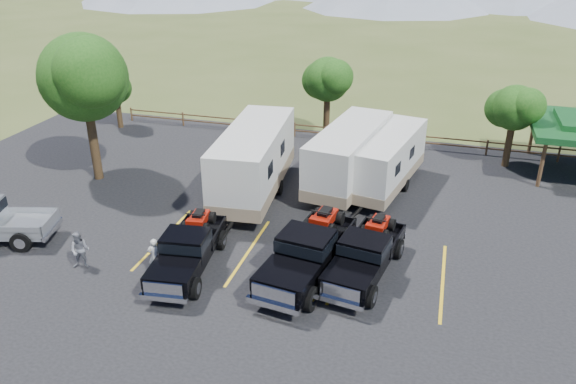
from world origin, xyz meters
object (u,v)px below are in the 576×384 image
(rig_center, at_px, (308,250))
(trailer_left, at_px, (254,162))
(trailer_right, at_px, (386,161))
(person_b, at_px, (80,250))
(tree_big_nw, at_px, (83,77))
(trailer_center, at_px, (349,157))
(rig_left, at_px, (188,248))
(rig_right, at_px, (366,253))
(person_a, at_px, (155,257))

(rig_center, relative_size, trailer_left, 0.65)
(trailer_left, distance_m, trailer_right, 6.80)
(rig_center, distance_m, person_b, 9.10)
(tree_big_nw, distance_m, trailer_center, 14.16)
(rig_center, bearing_deg, trailer_center, 98.21)
(tree_big_nw, height_order, trailer_right, tree_big_nw)
(rig_left, distance_m, person_b, 4.33)
(rig_center, distance_m, trailer_right, 8.98)
(rig_left, xyz_separation_m, rig_right, (6.85, 1.54, 0.02))
(rig_left, xyz_separation_m, trailer_center, (4.68, 9.52, 0.79))
(rig_left, relative_size, person_b, 3.63)
(tree_big_nw, height_order, trailer_left, tree_big_nw)
(trailer_center, relative_size, person_b, 5.89)
(tree_big_nw, distance_m, rig_center, 15.29)
(rig_right, distance_m, trailer_right, 8.23)
(tree_big_nw, distance_m, trailer_right, 16.03)
(trailer_left, height_order, person_a, trailer_left)
(trailer_left, distance_m, person_b, 9.52)
(rig_center, relative_size, rig_right, 1.11)
(rig_left, xyz_separation_m, person_b, (-4.16, -1.18, -0.11))
(rig_right, xyz_separation_m, person_a, (-7.90, -2.32, -0.13))
(rig_center, height_order, person_a, rig_center)
(trailer_left, bearing_deg, rig_center, -59.80)
(rig_right, bearing_deg, person_b, -156.73)
(rig_left, xyz_separation_m, rig_center, (4.68, 0.98, 0.12))
(rig_center, bearing_deg, trailer_left, 133.60)
(trailer_center, distance_m, trailer_right, 1.91)
(rig_center, xyz_separation_m, person_a, (-5.74, -1.76, -0.23))
(person_a, distance_m, person_b, 3.13)
(rig_right, relative_size, trailer_right, 0.68)
(tree_big_nw, bearing_deg, trailer_left, 1.96)
(trailer_right, bearing_deg, person_a, -114.89)
(rig_center, height_order, person_b, rig_center)
(person_a, bearing_deg, rig_right, -177.92)
(rig_center, height_order, rig_right, rig_center)
(rig_left, height_order, rig_center, rig_center)
(rig_left, height_order, person_a, rig_left)
(rig_left, bearing_deg, rig_center, 5.01)
(rig_right, bearing_deg, rig_left, -157.93)
(trailer_right, distance_m, person_a, 13.01)
(rig_left, height_order, person_b, rig_left)
(trailer_left, relative_size, person_a, 6.43)
(rig_left, relative_size, rig_center, 0.87)
(rig_center, height_order, trailer_right, trailer_right)
(tree_big_nw, xyz_separation_m, rig_center, (13.37, -5.89, -4.53))
(rig_right, height_order, trailer_right, trailer_right)
(rig_right, distance_m, person_a, 8.24)
(person_a, bearing_deg, tree_big_nw, -59.35)
(tree_big_nw, xyz_separation_m, rig_right, (15.53, -5.33, -4.64))
(rig_center, xyz_separation_m, rig_right, (2.17, 0.56, -0.11))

